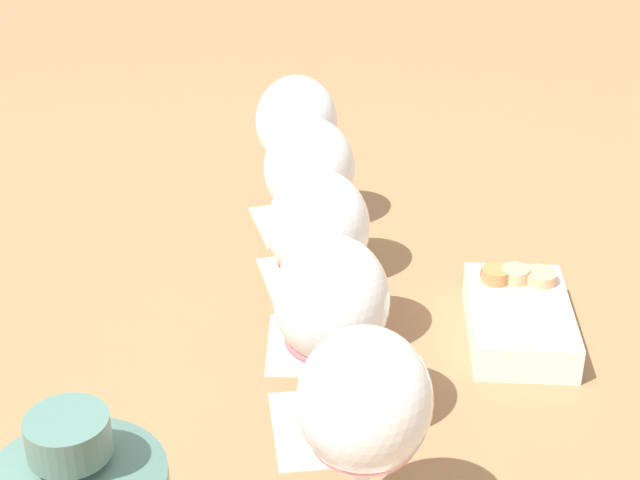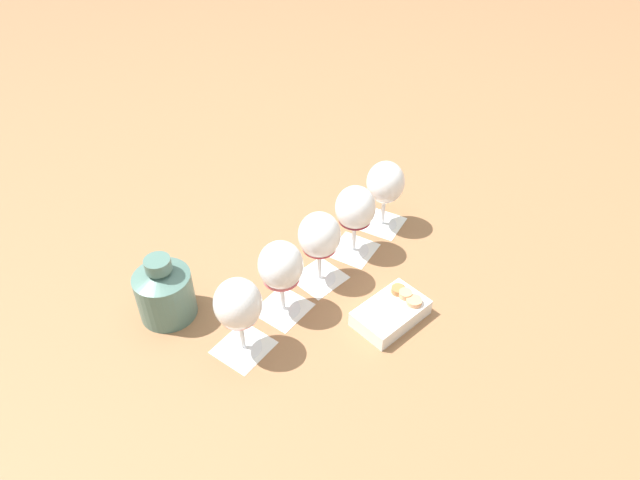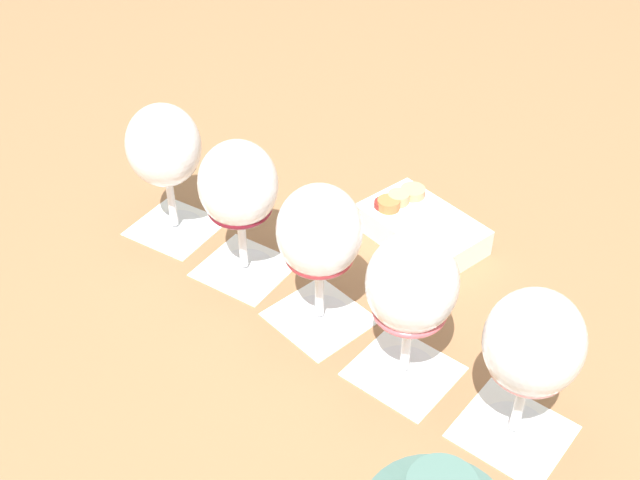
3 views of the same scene
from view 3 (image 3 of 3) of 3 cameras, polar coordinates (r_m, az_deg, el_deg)
The scene contains 12 objects.
ground_plane at distance 0.91m, azimuth -0.04°, elevation -5.56°, with size 8.00×8.00×0.00m, color #936642.
tasting_card_0 at distance 0.83m, azimuth 13.54°, elevation -13.07°, with size 0.14×0.14×0.00m.
tasting_card_1 at distance 0.86m, azimuth 5.97°, elevation -9.25°, with size 0.14×0.14×0.00m.
tasting_card_2 at distance 0.91m, azimuth 0.13°, elevation -5.68°, with size 0.14×0.14×0.00m.
tasting_card_3 at distance 0.98m, azimuth -5.38°, elevation -2.02°, with size 0.14×0.14×0.00m.
tasting_card_4 at distance 1.05m, azimuth -10.26°, elevation 0.89°, with size 0.14×0.14×0.00m.
wine_glass_0 at distance 0.74m, azimuth 14.87°, elevation -7.51°, with size 0.09×0.09×0.18m.
wine_glass_1 at distance 0.78m, azimuth 6.53°, elevation -3.49°, with size 0.09×0.09×0.18m.
wine_glass_2 at distance 0.83m, azimuth 0.15°, elevation 0.04°, with size 0.09×0.09×0.18m.
wine_glass_3 at distance 0.91m, azimuth -5.81°, elevation 3.55°, with size 0.09×0.09×0.18m.
wine_glass_4 at distance 0.99m, azimuth -11.01°, elevation 6.20°, with size 0.09×0.09×0.18m.
snack_dish at distance 1.01m, azimuth 7.13°, elevation 0.92°, with size 0.18×0.16×0.05m.
Camera 3 is at (-0.65, 0.09, 0.64)m, focal length 45.00 mm.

